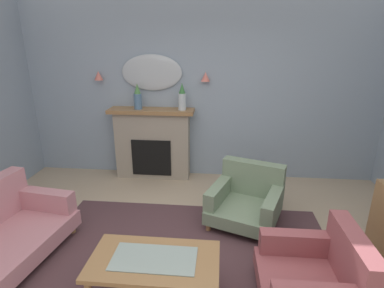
{
  "coord_description": "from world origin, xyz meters",
  "views": [
    {
      "loc": [
        0.34,
        -2.32,
        2.19
      ],
      "look_at": [
        -0.02,
        1.32,
        0.95
      ],
      "focal_mm": 28.58,
      "sensor_mm": 36.0,
      "label": 1
    }
  ],
  "objects": [
    {
      "name": "mantel_vase_left",
      "position": [
        -0.27,
        2.32,
        1.35
      ],
      "size": [
        0.12,
        0.12,
        0.42
      ],
      "color": "silver",
      "rests_on": "fireplace"
    },
    {
      "name": "floor",
      "position": [
        0.0,
        0.0,
        -0.05
      ],
      "size": [
        6.66,
        6.05,
        0.1
      ],
      "primitive_type": "cube",
      "color": "tan",
      "rests_on": "ground"
    },
    {
      "name": "armchair_in_corner",
      "position": [
        0.69,
        1.15,
        0.31
      ],
      "size": [
        1.03,
        1.05,
        0.71
      ],
      "color": "gray",
      "rests_on": "ground"
    },
    {
      "name": "wall_sconce_right",
      "position": [
        0.08,
        2.44,
        1.66
      ],
      "size": [
        0.14,
        0.14,
        0.14
      ],
      "primitive_type": "cone",
      "color": "#D17066"
    },
    {
      "name": "wall_back",
      "position": [
        0.0,
        2.57,
        1.47
      ],
      "size": [
        6.66,
        0.1,
        2.94
      ],
      "primitive_type": "cube",
      "color": "#8C9EB2",
      "rests_on": "ground"
    },
    {
      "name": "armchair_near_fireplace",
      "position": [
        1.2,
        -0.14,
        0.31
      ],
      "size": [
        0.83,
        0.83,
        0.71
      ],
      "color": "#934C51",
      "rests_on": "ground"
    },
    {
      "name": "wall_mirror",
      "position": [
        -0.77,
        2.49,
        1.71
      ],
      "size": [
        0.96,
        0.06,
        0.56
      ],
      "primitive_type": "ellipsoid",
      "color": "#B2BCC6"
    },
    {
      "name": "patterned_rug",
      "position": [
        0.0,
        0.2,
        0.01
      ],
      "size": [
        3.2,
        2.4,
        0.01
      ],
      "primitive_type": "cube",
      "color": "#4C3338",
      "rests_on": "ground"
    },
    {
      "name": "coffee_table",
      "position": [
        -0.19,
        -0.23,
        0.38
      ],
      "size": [
        1.1,
        0.6,
        0.45
      ],
      "color": "olive",
      "rests_on": "ground"
    },
    {
      "name": "wall_sconce_left",
      "position": [
        -1.62,
        2.44,
        1.66
      ],
      "size": [
        0.14,
        0.14,
        0.14
      ],
      "primitive_type": "cone",
      "color": "#D17066"
    },
    {
      "name": "fireplace",
      "position": [
        -0.77,
        2.35,
        0.57
      ],
      "size": [
        1.36,
        0.36,
        1.16
      ],
      "color": "gray",
      "rests_on": "ground"
    },
    {
      "name": "mantel_vase_right",
      "position": [
        -0.97,
        2.32,
        1.34
      ],
      "size": [
        0.12,
        0.12,
        0.4
      ],
      "color": "#4C7093",
      "rests_on": "fireplace"
    }
  ]
}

